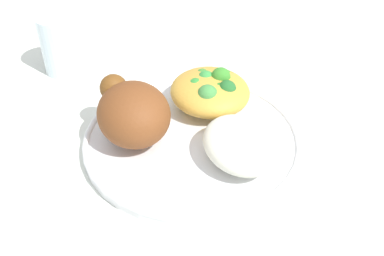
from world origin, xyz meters
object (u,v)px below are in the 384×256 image
object	(u,v)px
plate	(192,139)
mac_cheese_with_broccoli	(210,90)
water_glass	(62,44)
rice_pile	(240,144)
fork	(235,254)
roasted_chicken	(133,113)

from	to	relation	value
plate	mac_cheese_with_broccoli	bearing A→B (deg)	-41.61
mac_cheese_with_broccoli	water_glass	size ratio (longest dim) A/B	1.22
rice_pile	fork	size ratio (longest dim) A/B	0.68
roasted_chicken	rice_pile	xyz separation A→B (m)	(-0.08, -0.10, -0.02)
fork	water_glass	size ratio (longest dim) A/B	1.68
rice_pile	mac_cheese_with_broccoli	distance (m)	0.10
roasted_chicken	mac_cheese_with_broccoli	world-z (taller)	roasted_chicken
roasted_chicken	mac_cheese_with_broccoli	size ratio (longest dim) A/B	0.99
rice_pile	fork	distance (m)	0.12
rice_pile	water_glass	world-z (taller)	water_glass
plate	fork	xyz separation A→B (m)	(-0.16, 0.02, -0.00)
mac_cheese_with_broccoli	water_glass	xyz separation A→B (m)	(0.18, 0.16, 0.01)
plate	water_glass	world-z (taller)	water_glass
mac_cheese_with_broccoli	rice_pile	bearing A→B (deg)	175.29
plate	roasted_chicken	world-z (taller)	roasted_chicken
roasted_chicken	rice_pile	size ratio (longest dim) A/B	1.05
roasted_chicken	mac_cheese_with_broccoli	bearing A→B (deg)	-75.34
plate	water_glass	bearing A→B (deg)	26.96
water_glass	roasted_chicken	bearing A→B (deg)	-166.02
fork	water_glass	xyz separation A→B (m)	(0.39, 0.10, 0.04)
rice_pile	water_glass	size ratio (longest dim) A/B	1.14
fork	water_glass	bearing A→B (deg)	13.85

